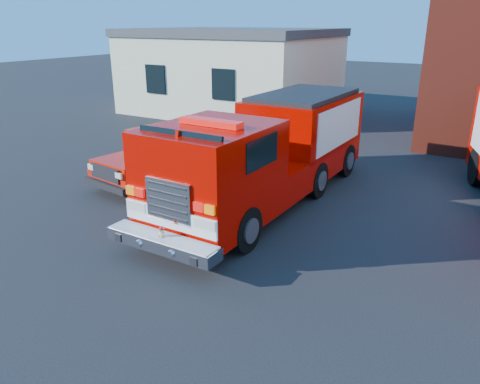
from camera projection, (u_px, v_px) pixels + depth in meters
The scene contains 4 objects.
ground at pixel (265, 228), 11.38m from camera, with size 100.00×100.00×0.00m, color black.
side_building at pixel (232, 70), 25.42m from camera, with size 10.20×8.20×4.35m.
fire_engine at pixel (269, 151), 12.64m from camera, with size 2.62×8.94×2.74m.
pickup_truck at pixel (169, 154), 14.72m from camera, with size 2.48×5.19×1.63m.
Camera 1 is at (4.81, -9.22, 4.73)m, focal length 35.00 mm.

